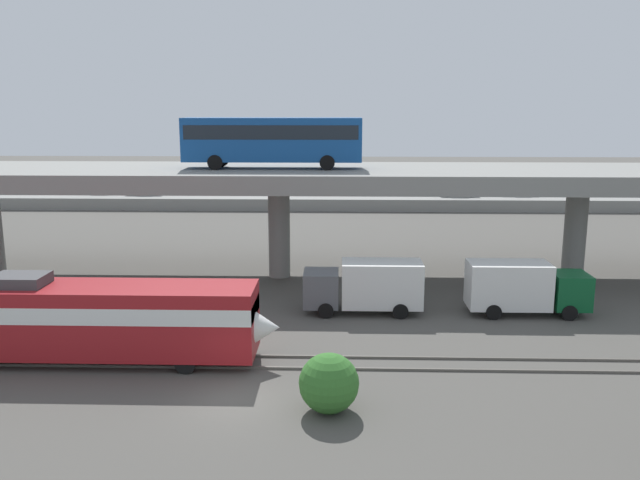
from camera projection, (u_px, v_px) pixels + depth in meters
The scene contains 18 objects.
ground_plane at pixel (236, 400), 26.91m from camera, with size 260.00×260.00×0.00m, color #4C4944.
rail_strip_near at pixel (247, 368), 30.11m from camera, with size 110.00×0.12×0.12m, color #59544C.
rail_strip_far at pixel (251, 356), 31.51m from camera, with size 110.00×0.12×0.12m, color #59544C.
train_locomotive at pixel (99, 317), 30.59m from camera, with size 17.33×3.04×4.18m.
highway_overpass at pixel (279, 180), 45.12m from camera, with size 96.00×10.44×7.61m.
transit_bus_on_overpass at pixel (273, 138), 44.37m from camera, with size 12.00×2.68×3.40m.
service_truck_west at pixel (366, 285), 37.99m from camera, with size 6.80×2.46×3.04m.
service_truck_east at pixel (523, 287), 37.72m from camera, with size 6.80×2.46×3.04m.
pier_parking_lot at pixel (305, 198), 80.62m from camera, with size 77.25×12.65×1.38m, color gray.
parked_car_0 at pixel (170, 183), 83.24m from camera, with size 4.39×1.82×1.50m.
parked_car_1 at pixel (458, 190), 76.90m from camera, with size 4.43×1.86×1.50m.
parked_car_2 at pixel (146, 188), 78.23m from camera, with size 4.24×2.00×1.50m.
parked_car_3 at pixel (517, 189), 77.44m from camera, with size 4.16×1.87×1.50m.
parked_car_4 at pixel (101, 187), 79.17m from camera, with size 4.69×1.84×1.50m.
parked_car_5 at pixel (353, 185), 81.40m from camera, with size 4.04×1.98×1.50m.
parked_car_6 at pixel (522, 185), 81.41m from camera, with size 4.00×1.96×1.50m.
harbor_water at pixel (313, 182), 103.27m from camera, with size 140.00×36.00×0.01m, color #385B7A.
shrub_right at pixel (329, 383), 25.71m from camera, with size 2.38×2.38×2.38m, color #336D29.
Camera 1 is at (4.21, -24.92, 11.84)m, focal length 36.99 mm.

